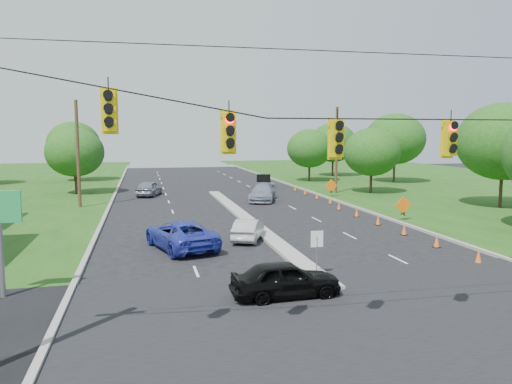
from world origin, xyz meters
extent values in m
plane|color=black|center=(0.00, 0.00, 0.00)|extent=(160.00, 160.00, 0.00)
cube|color=black|center=(0.00, 0.00, 0.00)|extent=(160.00, 14.00, 0.02)
cube|color=gray|center=(-10.10, 30.00, 0.00)|extent=(0.25, 110.00, 0.16)
cube|color=gray|center=(10.10, 30.00, 0.00)|extent=(0.25, 110.00, 0.16)
cube|color=gray|center=(0.00, 21.00, 0.00)|extent=(1.00, 34.00, 0.18)
cylinder|color=gray|center=(0.00, 6.00, 0.90)|extent=(0.06, 0.06, 1.80)
cube|color=white|center=(0.00, 6.00, 1.70)|extent=(0.55, 0.04, 0.70)
cylinder|color=black|center=(0.00, -1.00, 7.00)|extent=(24.00, 0.04, 0.04)
cube|color=yellow|center=(-8.00, -1.00, 6.75)|extent=(0.34, 0.24, 1.00)
cube|color=yellow|center=(-5.00, -1.00, 6.22)|extent=(0.34, 0.24, 1.00)
cube|color=yellow|center=(-2.00, -1.00, 6.05)|extent=(0.34, 0.24, 1.00)
cube|color=yellow|center=(1.50, -1.00, 6.05)|extent=(0.34, 0.24, 1.00)
cylinder|color=#422D1C|center=(-12.50, 30.00, 4.50)|extent=(0.28, 0.28, 9.00)
cylinder|color=#422D1C|center=(12.50, 35.00, 4.50)|extent=(0.28, 0.28, 9.00)
cylinder|color=gray|center=(-12.50, 6.00, 2.00)|extent=(0.20, 0.20, 4.00)
cone|color=orange|center=(8.37, 6.50, 0.35)|extent=(0.32, 0.32, 0.70)
cone|color=orange|center=(8.37, 10.00, 0.35)|extent=(0.32, 0.32, 0.70)
cone|color=orange|center=(8.37, 13.50, 0.35)|extent=(0.32, 0.32, 0.70)
cone|color=orange|center=(8.37, 17.00, 0.35)|extent=(0.32, 0.32, 0.70)
cone|color=orange|center=(8.37, 20.50, 0.35)|extent=(0.32, 0.32, 0.70)
cone|color=orange|center=(8.37, 24.00, 0.35)|extent=(0.32, 0.32, 0.70)
cone|color=orange|center=(8.97, 27.50, 0.35)|extent=(0.32, 0.32, 0.70)
cone|color=orange|center=(8.97, 31.00, 0.35)|extent=(0.32, 0.32, 0.70)
cone|color=orange|center=(8.97, 34.50, 0.35)|extent=(0.32, 0.32, 0.70)
cone|color=orange|center=(8.97, 38.00, 0.35)|extent=(0.32, 0.32, 0.70)
cube|color=black|center=(10.80, 18.00, 0.55)|extent=(0.06, 0.58, 0.26)
cube|color=black|center=(10.80, 18.00, 0.55)|extent=(0.06, 0.58, 0.26)
cube|color=orange|center=(10.80, 18.00, 1.15)|extent=(1.27, 0.05, 1.27)
cube|color=black|center=(10.80, 32.00, 0.55)|extent=(0.06, 0.58, 0.26)
cube|color=black|center=(10.80, 32.00, 0.55)|extent=(0.06, 0.58, 0.26)
cube|color=orange|center=(10.80, 32.00, 1.15)|extent=(1.27, 0.05, 1.27)
cylinder|color=black|center=(-14.00, 40.00, 1.26)|extent=(0.28, 0.28, 2.52)
ellipsoid|color=#194C14|center=(-14.00, 40.00, 4.34)|extent=(5.88, 5.88, 5.04)
cylinder|color=black|center=(-16.00, 55.00, 1.44)|extent=(0.28, 0.28, 2.88)
ellipsoid|color=#194C14|center=(-16.00, 55.00, 4.96)|extent=(6.72, 6.72, 5.76)
cylinder|color=black|center=(22.00, 22.00, 1.62)|extent=(0.28, 0.28, 3.24)
ellipsoid|color=#194C14|center=(22.00, 22.00, 5.58)|extent=(7.56, 7.56, 6.48)
cylinder|color=black|center=(16.00, 34.00, 1.26)|extent=(0.28, 0.28, 2.52)
ellipsoid|color=#194C14|center=(16.00, 34.00, 4.34)|extent=(5.88, 5.88, 5.04)
cylinder|color=black|center=(24.00, 44.00, 1.62)|extent=(0.28, 0.28, 3.24)
ellipsoid|color=#194C14|center=(24.00, 44.00, 5.58)|extent=(7.56, 7.56, 6.48)
cylinder|color=black|center=(20.00, 55.00, 1.44)|extent=(0.28, 0.28, 2.88)
ellipsoid|color=#194C14|center=(20.00, 55.00, 4.96)|extent=(6.72, 6.72, 5.76)
cylinder|color=black|center=(14.00, 48.00, 1.26)|extent=(0.28, 0.28, 2.52)
ellipsoid|color=#194C14|center=(14.00, 48.00, 4.34)|extent=(5.88, 5.88, 5.04)
imported|color=black|center=(-2.06, 3.73, 0.71)|extent=(4.27, 1.91, 1.42)
imported|color=#B3B0AF|center=(-1.29, 14.19, 0.63)|extent=(2.68, 4.07, 1.27)
imported|color=#2935AB|center=(-5.32, 12.80, 0.78)|extent=(4.11, 6.16, 1.57)
imported|color=gray|center=(3.53, 30.66, 0.77)|extent=(3.81, 5.75, 1.55)
imported|color=slate|center=(-6.68, 37.04, 0.77)|extent=(3.03, 4.85, 1.54)
imported|color=black|center=(6.44, 42.27, 0.76)|extent=(2.61, 4.84, 1.52)
camera|label=1|loc=(-7.22, -13.93, 6.18)|focal=35.00mm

